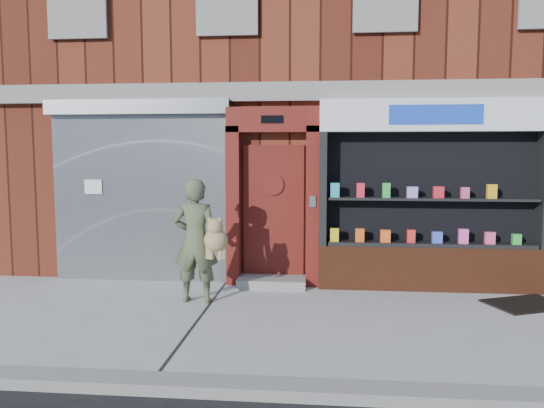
# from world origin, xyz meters

# --- Properties ---
(ground) EXTENTS (80.00, 80.00, 0.00)m
(ground) POSITION_xyz_m (0.00, 0.00, 0.00)
(ground) COLOR #9E9E99
(ground) RESTS_ON ground
(curb) EXTENTS (60.00, 0.30, 0.12)m
(curb) POSITION_xyz_m (0.00, -2.15, 0.06)
(curb) COLOR gray
(curb) RESTS_ON ground
(building) EXTENTS (12.00, 8.16, 8.00)m
(building) POSITION_xyz_m (-0.00, 5.99, 4.00)
(building) COLOR #4D1B11
(building) RESTS_ON ground
(shutter_bay) EXTENTS (3.10, 0.30, 3.04)m
(shutter_bay) POSITION_xyz_m (-3.00, 1.93, 1.72)
(shutter_bay) COLOR gray
(shutter_bay) RESTS_ON ground
(red_door_bay) EXTENTS (1.52, 0.58, 2.90)m
(red_door_bay) POSITION_xyz_m (-0.75, 1.86, 1.46)
(red_door_bay) COLOR #51110D
(red_door_bay) RESTS_ON ground
(pharmacy_bay) EXTENTS (3.50, 0.41, 3.00)m
(pharmacy_bay) POSITION_xyz_m (1.75, 1.81, 1.37)
(pharmacy_bay) COLOR #622C17
(pharmacy_bay) RESTS_ON ground
(woman) EXTENTS (0.83, 0.51, 1.81)m
(woman) POSITION_xyz_m (-1.74, 0.73, 0.91)
(woman) COLOR #4F5A3B
(woman) RESTS_ON ground
(doormat) EXTENTS (1.26, 1.09, 0.03)m
(doormat) POSITION_xyz_m (2.98, 1.03, 0.01)
(doormat) COLOR black
(doormat) RESTS_ON ground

